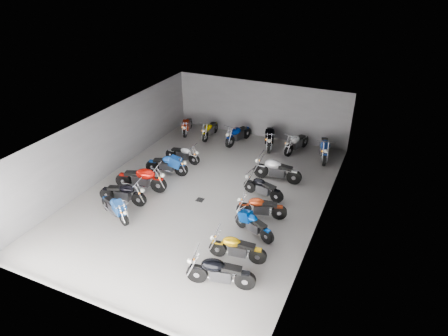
{
  "coord_description": "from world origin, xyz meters",
  "views": [
    {
      "loc": [
        6.89,
        -13.26,
        9.43
      ],
      "look_at": [
        0.51,
        0.88,
        1.0
      ],
      "focal_mm": 32.0,
      "sensor_mm": 36.0,
      "label": 1
    }
  ],
  "objects_px": {
    "motorcycle_back_b": "(210,129)",
    "motorcycle_back_f": "(324,148)",
    "motorcycle_right_b": "(237,248)",
    "motorcycle_left_f": "(183,154)",
    "motorcycle_back_e": "(296,143)",
    "motorcycle_right_e": "(263,188)",
    "motorcycle_right_c": "(253,224)",
    "motorcycle_left_b": "(115,207)",
    "motorcycle_back_a": "(187,126)",
    "motorcycle_back_d": "(269,137)",
    "drain_grate": "(200,200)",
    "motorcycle_right_d": "(261,207)",
    "motorcycle_back_c": "(238,134)",
    "motorcycle_left_c": "(123,193)",
    "motorcycle_right_f": "(277,170)",
    "motorcycle_left_d": "(141,179)",
    "motorcycle_left_e": "(167,165)",
    "motorcycle_right_a": "(220,272)"
  },
  "relations": [
    {
      "from": "drain_grate",
      "to": "motorcycle_back_b",
      "type": "bearing_deg",
      "value": 112.33
    },
    {
      "from": "motorcycle_right_c",
      "to": "motorcycle_back_c",
      "type": "relative_size",
      "value": 0.83
    },
    {
      "from": "motorcycle_right_a",
      "to": "motorcycle_right_f",
      "type": "distance_m",
      "value": 7.15
    },
    {
      "from": "drain_grate",
      "to": "motorcycle_left_d",
      "type": "xyz_separation_m",
      "value": [
        -2.73,
        -0.33,
        0.57
      ]
    },
    {
      "from": "motorcycle_right_c",
      "to": "motorcycle_back_a",
      "type": "relative_size",
      "value": 0.94
    },
    {
      "from": "motorcycle_right_a",
      "to": "motorcycle_back_b",
      "type": "distance_m",
      "value": 11.63
    },
    {
      "from": "motorcycle_left_e",
      "to": "motorcycle_right_b",
      "type": "relative_size",
      "value": 1.03
    },
    {
      "from": "drain_grate",
      "to": "motorcycle_back_e",
      "type": "bearing_deg",
      "value": 68.44
    },
    {
      "from": "drain_grate",
      "to": "motorcycle_back_d",
      "type": "distance_m",
      "value": 6.46
    },
    {
      "from": "motorcycle_right_c",
      "to": "motorcycle_back_c",
      "type": "height_order",
      "value": "motorcycle_back_c"
    },
    {
      "from": "motorcycle_back_c",
      "to": "motorcycle_left_b",
      "type": "bearing_deg",
      "value": 92.76
    },
    {
      "from": "motorcycle_left_d",
      "to": "motorcycle_right_b",
      "type": "xyz_separation_m",
      "value": [
        5.63,
        -2.5,
        -0.09
      ]
    },
    {
      "from": "motorcycle_back_c",
      "to": "motorcycle_back_d",
      "type": "distance_m",
      "value": 1.76
    },
    {
      "from": "motorcycle_left_d",
      "to": "motorcycle_back_a",
      "type": "height_order",
      "value": "motorcycle_left_d"
    },
    {
      "from": "motorcycle_right_e",
      "to": "motorcycle_back_d",
      "type": "bearing_deg",
      "value": 27.43
    },
    {
      "from": "drain_grate",
      "to": "motorcycle_right_d",
      "type": "bearing_deg",
      "value": -2.87
    },
    {
      "from": "motorcycle_right_b",
      "to": "motorcycle_back_f",
      "type": "bearing_deg",
      "value": -15.51
    },
    {
      "from": "motorcycle_back_b",
      "to": "motorcycle_back_f",
      "type": "distance_m",
      "value": 6.52
    },
    {
      "from": "motorcycle_back_f",
      "to": "motorcycle_right_e",
      "type": "bearing_deg",
      "value": 57.87
    },
    {
      "from": "motorcycle_left_b",
      "to": "motorcycle_right_b",
      "type": "xyz_separation_m",
      "value": [
        5.38,
        -0.3,
        0.01
      ]
    },
    {
      "from": "motorcycle_back_f",
      "to": "motorcycle_left_c",
      "type": "bearing_deg",
      "value": 35.3
    },
    {
      "from": "motorcycle_right_c",
      "to": "motorcycle_back_a",
      "type": "bearing_deg",
      "value": 64.68
    },
    {
      "from": "motorcycle_left_d",
      "to": "motorcycle_left_e",
      "type": "bearing_deg",
      "value": 159.83
    },
    {
      "from": "motorcycle_right_c",
      "to": "motorcycle_back_e",
      "type": "xyz_separation_m",
      "value": [
        -0.42,
        7.61,
        0.06
      ]
    },
    {
      "from": "motorcycle_right_c",
      "to": "motorcycle_back_a",
      "type": "height_order",
      "value": "motorcycle_back_a"
    },
    {
      "from": "drain_grate",
      "to": "motorcycle_right_f",
      "type": "height_order",
      "value": "motorcycle_right_f"
    },
    {
      "from": "motorcycle_left_e",
      "to": "motorcycle_right_f",
      "type": "distance_m",
      "value": 5.19
    },
    {
      "from": "motorcycle_left_f",
      "to": "motorcycle_back_f",
      "type": "height_order",
      "value": "motorcycle_back_f"
    },
    {
      "from": "motorcycle_back_e",
      "to": "motorcycle_back_c",
      "type": "bearing_deg",
      "value": 22.02
    },
    {
      "from": "motorcycle_back_a",
      "to": "drain_grate",
      "type": "bearing_deg",
      "value": 106.57
    },
    {
      "from": "drain_grate",
      "to": "motorcycle_left_f",
      "type": "relative_size",
      "value": 0.17
    },
    {
      "from": "motorcycle_right_d",
      "to": "motorcycle_right_e",
      "type": "xyz_separation_m",
      "value": [
        -0.45,
        1.49,
        -0.02
      ]
    },
    {
      "from": "motorcycle_right_e",
      "to": "motorcycle_left_e",
      "type": "bearing_deg",
      "value": 101.57
    },
    {
      "from": "motorcycle_back_b",
      "to": "motorcycle_right_e",
      "type": "bearing_deg",
      "value": 132.98
    },
    {
      "from": "motorcycle_left_e",
      "to": "motorcycle_right_f",
      "type": "xyz_separation_m",
      "value": [
        4.94,
        1.58,
        0.04
      ]
    },
    {
      "from": "drain_grate",
      "to": "motorcycle_left_d",
      "type": "distance_m",
      "value": 2.81
    },
    {
      "from": "motorcycle_back_a",
      "to": "motorcycle_back_d",
      "type": "relative_size",
      "value": 0.82
    },
    {
      "from": "motorcycle_left_c",
      "to": "motorcycle_right_f",
      "type": "distance_m",
      "value": 6.96
    },
    {
      "from": "motorcycle_left_c",
      "to": "motorcycle_right_d",
      "type": "distance_m",
      "value": 5.8
    },
    {
      "from": "motorcycle_right_b",
      "to": "motorcycle_right_e",
      "type": "distance_m",
      "value": 4.21
    },
    {
      "from": "motorcycle_back_b",
      "to": "motorcycle_back_f",
      "type": "relative_size",
      "value": 0.86
    },
    {
      "from": "motorcycle_left_f",
      "to": "motorcycle_right_d",
      "type": "height_order",
      "value": "motorcycle_right_d"
    },
    {
      "from": "motorcycle_right_b",
      "to": "motorcycle_back_f",
      "type": "xyz_separation_m",
      "value": [
        1.11,
        8.99,
        0.09
      ]
    },
    {
      "from": "motorcycle_left_f",
      "to": "motorcycle_back_e",
      "type": "xyz_separation_m",
      "value": [
        4.89,
        3.56,
        0.05
      ]
    },
    {
      "from": "motorcycle_back_a",
      "to": "motorcycle_back_d",
      "type": "distance_m",
      "value": 4.98
    },
    {
      "from": "motorcycle_back_b",
      "to": "drain_grate",
      "type": "bearing_deg",
      "value": 109.71
    },
    {
      "from": "motorcycle_left_d",
      "to": "motorcycle_left_e",
      "type": "xyz_separation_m",
      "value": [
        0.28,
        1.72,
        -0.07
      ]
    },
    {
      "from": "motorcycle_left_e",
      "to": "motorcycle_right_a",
      "type": "xyz_separation_m",
      "value": [
        5.33,
        -5.56,
        0.03
      ]
    },
    {
      "from": "motorcycle_right_c",
      "to": "motorcycle_right_b",
      "type": "bearing_deg",
      "value": -159.35
    },
    {
      "from": "motorcycle_left_f",
      "to": "motorcycle_back_f",
      "type": "distance_m",
      "value": 7.24
    }
  ]
}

